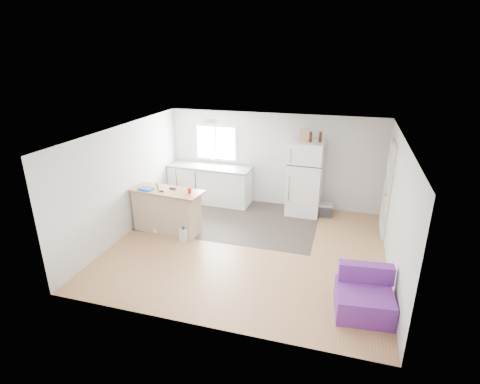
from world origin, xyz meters
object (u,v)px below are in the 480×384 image
(peninsula, at_px, (167,211))
(refrigerator, at_px, (305,178))
(kitchen_cabinets, at_px, (210,184))
(blue_tray, at_px, (146,189))
(purple_seat, at_px, (364,297))
(bottle_right, at_px, (320,137))
(cooler, at_px, (323,209))
(red_cup, at_px, (189,190))
(cardboard_box, at_px, (304,135))
(bottle_left, at_px, (311,137))
(cleaner_jug, at_px, (183,235))
(mop, at_px, (157,224))

(peninsula, xyz_separation_m, refrigerator, (2.80, 1.89, 0.42))
(kitchen_cabinets, bearing_deg, blue_tray, -106.86)
(kitchen_cabinets, xyz_separation_m, purple_seat, (3.91, -3.61, -0.25))
(blue_tray, relative_size, bottle_right, 1.20)
(peninsula, height_order, cooler, peninsula)
(cooler, bearing_deg, red_cup, -151.89)
(red_cup, relative_size, bottle_right, 0.48)
(cooler, bearing_deg, cardboard_box, 174.02)
(kitchen_cabinets, bearing_deg, peninsula, -96.02)
(peninsula, distance_m, bottle_left, 3.70)
(bottle_left, height_order, bottle_right, same)
(peninsula, distance_m, cleaner_jug, 0.73)
(refrigerator, bearing_deg, cardboard_box, -150.28)
(red_cup, bearing_deg, mop, -168.64)
(cardboard_box, bearing_deg, purple_seat, -67.07)
(cleaner_jug, height_order, bottle_right, bottle_right)
(cleaner_jug, relative_size, red_cup, 2.78)
(peninsula, height_order, blue_tray, blue_tray)
(refrigerator, height_order, purple_seat, refrigerator)
(purple_seat, relative_size, cleaner_jug, 2.76)
(cardboard_box, bearing_deg, bottle_right, 7.88)
(refrigerator, xyz_separation_m, cardboard_box, (-0.09, -0.05, 1.07))
(purple_seat, bearing_deg, bottle_left, 105.04)
(mop, bearing_deg, bottle_right, 24.28)
(mop, bearing_deg, peninsula, 36.85)
(cooler, xyz_separation_m, cleaner_jug, (-2.77, -2.19, -0.02))
(cooler, height_order, cleaner_jug, cleaner_jug)
(peninsula, xyz_separation_m, purple_seat, (4.20, -1.68, -0.25))
(kitchen_cabinets, height_order, blue_tray, kitchen_cabinets)
(cooler, xyz_separation_m, bottle_right, (-0.21, 0.05, 1.79))
(kitchen_cabinets, xyz_separation_m, cleaner_jug, (0.25, -2.29, -0.36))
(peninsula, xyz_separation_m, bottle_right, (3.09, 1.89, 1.46))
(refrigerator, distance_m, bottle_left, 1.05)
(purple_seat, xyz_separation_m, bottle_left, (-1.32, 3.50, 1.70))
(mop, bearing_deg, refrigerator, 26.69)
(peninsula, xyz_separation_m, cooler, (3.30, 1.84, -0.33))
(red_cup, distance_m, blue_tray, 1.00)
(cooler, distance_m, blue_tray, 4.28)
(blue_tray, height_order, cardboard_box, cardboard_box)
(kitchen_cabinets, relative_size, blue_tray, 7.55)
(refrigerator, xyz_separation_m, mop, (-2.97, -2.05, -0.68))
(mop, bearing_deg, blue_tray, 154.26)
(peninsula, xyz_separation_m, cleaner_jug, (0.54, -0.35, -0.36))
(refrigerator, xyz_separation_m, red_cup, (-2.22, -1.90, 0.13))
(cooler, bearing_deg, cleaner_jug, -147.78)
(cleaner_jug, bearing_deg, cardboard_box, 52.76)
(peninsula, distance_m, blue_tray, 0.67)
(bottle_left, bearing_deg, cardboard_box, 173.47)
(peninsula, bearing_deg, bottle_right, 37.29)
(purple_seat, relative_size, cardboard_box, 3.07)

